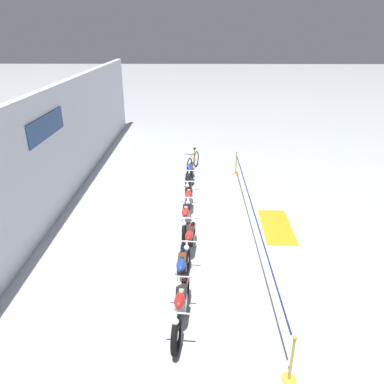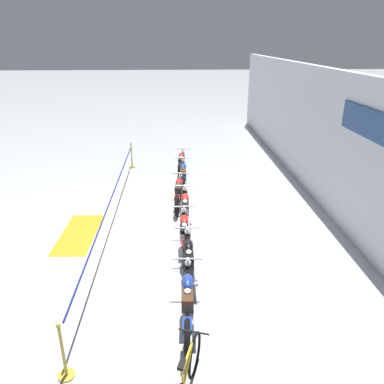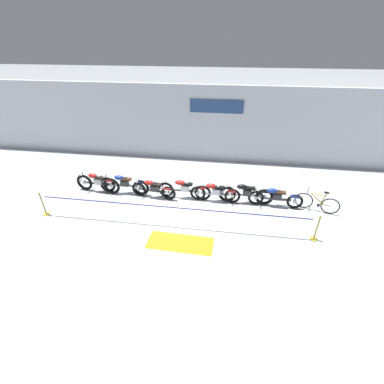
{
  "view_description": "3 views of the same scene",
  "coord_description": "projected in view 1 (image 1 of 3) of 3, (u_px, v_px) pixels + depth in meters",
  "views": [
    {
      "loc": [
        -10.36,
        0.27,
        5.97
      ],
      "look_at": [
        1.04,
        0.43,
        0.94
      ],
      "focal_mm": 35.0,
      "sensor_mm": 36.0,
      "label": 1
    },
    {
      "loc": [
        9.7,
        0.34,
        4.99
      ],
      "look_at": [
        -0.15,
        0.82,
        0.96
      ],
      "focal_mm": 35.0,
      "sensor_mm": 36.0,
      "label": 2
    },
    {
      "loc": [
        1.82,
        -9.11,
        6.31
      ],
      "look_at": [
        0.47,
        0.11,
        0.66
      ],
      "focal_mm": 24.0,
      "sensor_mm": 36.0,
      "label": 3
    }
  ],
  "objects": [
    {
      "name": "floor_banner",
      "position": [
        277.0,
        226.0,
        12.23
      ],
      "size": [
        2.39,
        1.02,
        0.01
      ],
      "primitive_type": "cube",
      "rotation": [
        0.0,
        0.0,
        -0.03
      ],
      "color": "#B78E19",
      "rests_on": "ground"
    },
    {
      "name": "motorcycle_red_0",
      "position": [
        181.0,
        308.0,
        7.98
      ],
      "size": [
        2.23,
        0.62,
        0.98
      ],
      "color": "black",
      "rests_on": "ground"
    },
    {
      "name": "motorcycle_red_3",
      "position": [
        186.0,
        219.0,
        11.73
      ],
      "size": [
        2.43,
        0.62,
        0.95
      ],
      "color": "black",
      "rests_on": "ground"
    },
    {
      "name": "stanchion_far_left",
      "position": [
        260.0,
        237.0,
        10.16
      ],
      "size": [
        10.51,
        0.28,
        1.05
      ],
      "color": "gold",
      "rests_on": "ground"
    },
    {
      "name": "ground_plane",
      "position": [
        205.0,
        232.0,
        11.88
      ],
      "size": [
        120.0,
        120.0,
        0.0
      ],
      "primitive_type": "plane",
      "color": "#B2B7BC"
    },
    {
      "name": "bicycle",
      "position": [
        193.0,
        162.0,
        16.94
      ],
      "size": [
        1.68,
        0.64,
        0.97
      ],
      "color": "black",
      "rests_on": "ground"
    },
    {
      "name": "motorcycle_blue_6",
      "position": [
        190.0,
        174.0,
        15.37
      ],
      "size": [
        2.3,
        0.62,
        0.92
      ],
      "color": "black",
      "rests_on": "ground"
    },
    {
      "name": "stanchion_mid_left",
      "position": [
        236.0,
        167.0,
        16.46
      ],
      "size": [
        0.28,
        0.28,
        1.05
      ],
      "color": "gold",
      "rests_on": "ground"
    },
    {
      "name": "motorcycle_blue_1",
      "position": [
        182.0,
        272.0,
        9.14
      ],
      "size": [
        2.41,
        0.62,
        0.96
      ],
      "color": "black",
      "rests_on": "ground"
    },
    {
      "name": "back_wall",
      "position": [
        34.0,
        169.0,
        11.1
      ],
      "size": [
        28.0,
        0.29,
        4.2
      ],
      "color": "silver",
      "rests_on": "ground"
    },
    {
      "name": "motorcycle_red_4",
      "position": [
        189.0,
        200.0,
        13.01
      ],
      "size": [
        2.22,
        0.62,
        0.93
      ],
      "color": "black",
      "rests_on": "ground"
    },
    {
      "name": "motorcycle_black_5",
      "position": [
        188.0,
        185.0,
        14.22
      ],
      "size": [
        2.37,
        0.62,
        0.97
      ],
      "color": "black",
      "rests_on": "ground"
    },
    {
      "name": "motorcycle_red_2",
      "position": [
        190.0,
        242.0,
        10.48
      ],
      "size": [
        2.09,
        0.62,
        0.92
      ],
      "color": "black",
      "rests_on": "ground"
    }
  ]
}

